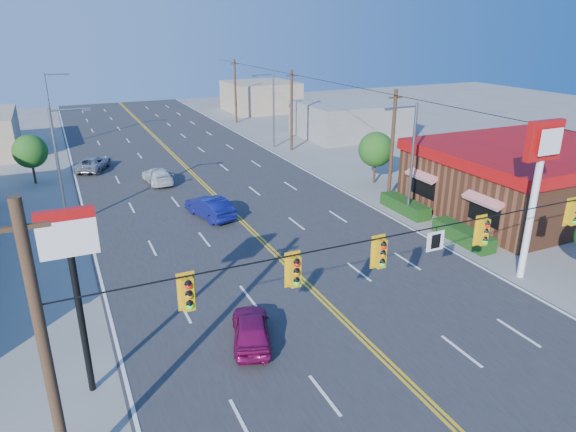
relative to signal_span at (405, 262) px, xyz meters
name	(u,v)px	position (x,y,z in m)	size (l,w,h in m)	color
ground	(397,373)	(0.12, 0.00, -4.89)	(160.00, 160.00, 0.00)	gray
road	(232,212)	(0.12, 20.00, -4.86)	(20.00, 120.00, 0.06)	#2D2D30
signal_span	(405,262)	(0.00, 0.00, 0.00)	(24.32, 0.34, 9.00)	#47301E
kfc	(526,177)	(20.02, 12.00, -2.51)	(16.30, 12.40, 4.70)	brown
kfc_pylon	(539,169)	(11.12, 4.00, 1.16)	(2.20, 0.36, 8.50)	white
pizza_hut_sign	(72,265)	(-10.88, 4.00, 0.30)	(1.90, 0.30, 6.85)	black
streetlight_se	(410,155)	(10.91, 14.00, -0.37)	(2.55, 0.25, 8.00)	gray
streetlight_ne	(272,106)	(10.91, 38.00, -0.37)	(2.55, 0.25, 8.00)	gray
streetlight_sw	(61,162)	(-10.67, 22.00, -0.37)	(2.55, 0.25, 8.00)	gray
streetlight_nw	(51,106)	(-10.67, 48.00, -0.37)	(2.55, 0.25, 8.00)	gray
utility_pole_near	(392,146)	(12.32, 18.00, -0.69)	(0.28, 0.28, 8.40)	#47301E
utility_pole_mid	(292,111)	(12.32, 36.00, -0.69)	(0.28, 0.28, 8.40)	#47301E
utility_pole_far	(235,91)	(12.32, 54.00, -0.69)	(0.28, 0.28, 8.40)	#47301E
tree_kfc_rear	(376,149)	(13.62, 22.00, -1.95)	(2.94, 2.94, 4.41)	#47301E
tree_west	(30,151)	(-12.88, 34.00, -2.09)	(2.80, 2.80, 4.20)	#47301E
bld_east_mid	(351,119)	(22.12, 40.00, -2.89)	(12.00, 10.00, 4.00)	gray
bld_east_far	(260,96)	(19.12, 62.00, -2.69)	(10.00, 10.00, 4.40)	tan
car_magenta	(251,330)	(-4.38, 4.29, -4.22)	(1.57, 3.90, 1.33)	maroon
car_blue	(210,208)	(-1.64, 19.66, -4.13)	(1.61, 4.61, 1.52)	navy
car_white	(158,176)	(-3.34, 29.51, -4.23)	(1.85, 4.54, 1.32)	silver
car_silver	(93,164)	(-7.97, 36.11, -4.23)	(2.17, 4.71, 1.31)	#A8A7AD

